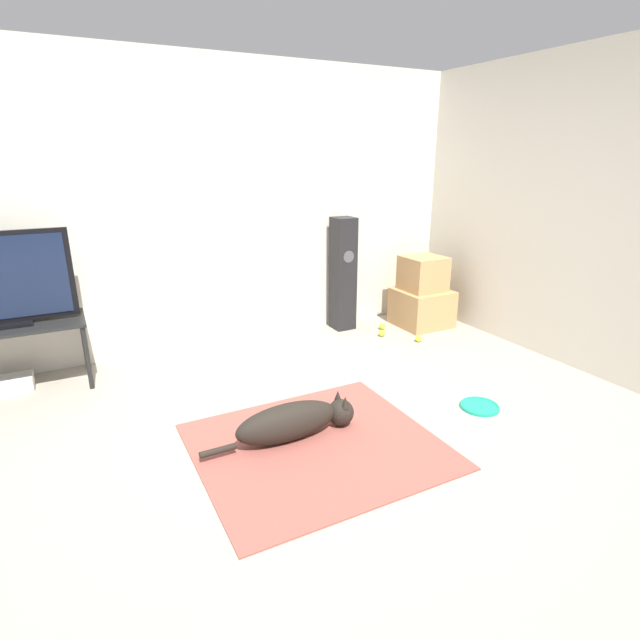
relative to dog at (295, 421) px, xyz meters
name	(u,v)px	position (x,y,z in m)	size (l,w,h in m)	color
ground_plane	(308,450)	(0.02, -0.16, -0.13)	(12.00, 12.00, 0.00)	#9E9384
wall_back	(203,209)	(0.02, 1.94, 1.15)	(8.00, 0.06, 2.55)	beige
wall_right	(611,218)	(2.62, -0.16, 1.15)	(0.06, 8.00, 2.55)	beige
area_rug	(317,446)	(0.08, -0.15, -0.12)	(1.46, 1.31, 0.01)	#934C42
dog	(295,421)	(0.00, 0.00, 0.00)	(1.04, 0.21, 0.25)	black
frisbee	(480,406)	(1.35, -0.24, -0.12)	(0.28, 0.28, 0.03)	#199E7A
cardboard_box_lower	(422,308)	(2.14, 1.43, 0.06)	(0.52, 0.51, 0.39)	tan
cardboard_box_upper	(423,273)	(2.14, 1.44, 0.43)	(0.40, 0.39, 0.35)	tan
floor_speaker	(343,274)	(1.35, 1.74, 0.44)	(0.21, 0.22, 1.15)	black
tv_stand	(8,334)	(-1.60, 1.61, 0.34)	(1.05, 0.50, 0.53)	black
tennis_ball_by_boxes	(419,339)	(1.80, 1.03, -0.10)	(0.07, 0.07, 0.07)	#C6E033
tennis_ball_near_speaker	(382,333)	(1.57, 1.32, -0.10)	(0.07, 0.07, 0.07)	#C6E033
tennis_ball_loose_on_carpet	(382,326)	(1.69, 1.49, -0.10)	(0.07, 0.07, 0.07)	#C6E033
game_console	(13,384)	(-1.64, 1.65, -0.08)	(0.29, 0.24, 0.10)	white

